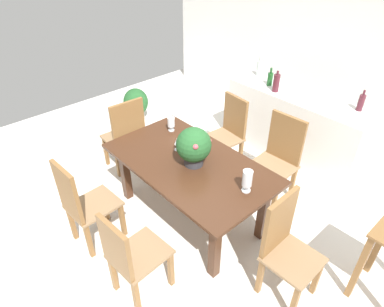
% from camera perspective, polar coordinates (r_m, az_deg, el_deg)
% --- Properties ---
extents(ground_plane, '(7.04, 7.04, 0.00)m').
position_cam_1_polar(ground_plane, '(3.98, 1.01, -9.41)').
color(ground_plane, silver).
extents(back_wall, '(6.40, 0.10, 2.60)m').
position_cam_1_polar(back_wall, '(5.22, 23.49, 15.71)').
color(back_wall, white).
rests_on(back_wall, ground).
extents(dining_table, '(1.77, 1.01, 0.75)m').
position_cam_1_polar(dining_table, '(3.49, -0.44, -2.88)').
color(dining_table, '#422616').
rests_on(dining_table, ground).
extents(chair_near_right, '(0.43, 0.49, 0.95)m').
position_cam_1_polar(chair_near_right, '(2.92, -10.53, -16.62)').
color(chair_near_right, brown).
rests_on(chair_near_right, ground).
extents(chair_far_left, '(0.46, 0.49, 0.99)m').
position_cam_1_polar(chair_far_left, '(4.37, 6.18, 3.91)').
color(chair_far_left, brown).
rests_on(chair_far_left, ground).
extents(chair_far_right, '(0.48, 0.45, 1.03)m').
position_cam_1_polar(chair_far_right, '(3.98, 14.54, -0.17)').
color(chair_far_right, brown).
rests_on(chair_far_right, ground).
extents(chair_foot_end, '(0.43, 0.44, 1.02)m').
position_cam_1_polar(chair_foot_end, '(3.00, 15.46, -14.55)').
color(chair_foot_end, brown).
rests_on(chair_foot_end, ground).
extents(chair_near_left, '(0.43, 0.49, 1.03)m').
position_cam_1_polar(chair_near_left, '(3.41, -18.13, -7.95)').
color(chair_near_left, brown).
rests_on(chair_near_left, ground).
extents(chair_head_end, '(0.44, 0.50, 1.01)m').
position_cam_1_polar(chair_head_end, '(4.35, -11.08, 3.55)').
color(chair_head_end, brown).
rests_on(chair_head_end, ground).
extents(flower_centerpiece, '(0.35, 0.35, 0.41)m').
position_cam_1_polar(flower_centerpiece, '(3.27, 0.27, 1.28)').
color(flower_centerpiece, '#333338').
rests_on(flower_centerpiece, dining_table).
extents(crystal_vase_left, '(0.08, 0.08, 0.17)m').
position_cam_1_polar(crystal_vase_left, '(3.90, -3.56, 5.24)').
color(crystal_vase_left, silver).
rests_on(crystal_vase_left, dining_table).
extents(crystal_vase_center_near, '(0.09, 0.09, 0.22)m').
position_cam_1_polar(crystal_vase_center_near, '(3.03, 9.34, -4.34)').
color(crystal_vase_center_near, silver).
rests_on(crystal_vase_center_near, dining_table).
extents(wine_glass, '(0.06, 0.06, 0.15)m').
position_cam_1_polar(wine_glass, '(3.55, -2.54, 2.02)').
color(wine_glass, silver).
rests_on(wine_glass, dining_table).
extents(kitchen_counter, '(1.93, 0.55, 0.93)m').
position_cam_1_polar(kitchen_counter, '(4.78, 16.83, 4.39)').
color(kitchen_counter, silver).
rests_on(kitchen_counter, ground).
extents(wine_bottle_clear, '(0.07, 0.07, 0.27)m').
position_cam_1_polar(wine_bottle_clear, '(5.02, 11.34, 13.98)').
color(wine_bottle_clear, '#B2BFB7').
rests_on(wine_bottle_clear, kitchen_counter).
extents(wine_bottle_amber, '(0.07, 0.07, 0.25)m').
position_cam_1_polar(wine_bottle_amber, '(4.41, 26.71, 7.73)').
color(wine_bottle_amber, '#511E28').
rests_on(wine_bottle_amber, kitchen_counter).
extents(wine_bottle_tall, '(0.07, 0.07, 0.24)m').
position_cam_1_polar(wine_bottle_tall, '(4.74, 13.08, 12.25)').
color(wine_bottle_tall, '#194C1E').
rests_on(wine_bottle_tall, kitchen_counter).
extents(wine_bottle_dark, '(0.08, 0.08, 0.28)m').
position_cam_1_polar(wine_bottle_dark, '(4.56, 14.08, 11.54)').
color(wine_bottle_dark, '#511E28').
rests_on(wine_bottle_dark, kitchen_counter).
extents(potted_plant_floor, '(0.40, 0.40, 0.54)m').
position_cam_1_polar(potted_plant_floor, '(5.66, -9.47, 8.38)').
color(potted_plant_floor, '#9E9384').
rests_on(potted_plant_floor, ground).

